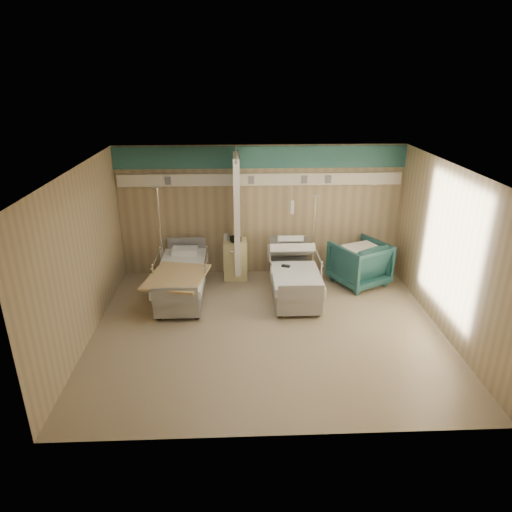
# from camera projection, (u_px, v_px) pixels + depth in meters

# --- Properties ---
(ground) EXTENTS (6.00, 5.00, 0.00)m
(ground) POSITION_uv_depth(u_px,v_px,m) (267.00, 329.00, 7.95)
(ground) COLOR gray
(ground) RESTS_ON ground
(room_walls) EXTENTS (6.04, 5.04, 2.82)m
(room_walls) POSITION_uv_depth(u_px,v_px,m) (266.00, 223.00, 7.48)
(room_walls) COLOR tan
(room_walls) RESTS_ON ground
(bed_right) EXTENTS (1.00, 2.16, 0.63)m
(bed_right) POSITION_uv_depth(u_px,v_px,m) (293.00, 281.00, 9.05)
(bed_right) COLOR white
(bed_right) RESTS_ON ground
(bed_left) EXTENTS (1.00, 2.16, 0.63)m
(bed_left) POSITION_uv_depth(u_px,v_px,m) (182.00, 283.00, 8.97)
(bed_left) COLOR white
(bed_left) RESTS_ON ground
(bedside_cabinet) EXTENTS (0.50, 0.48, 0.85)m
(bedside_cabinet) POSITION_uv_depth(u_px,v_px,m) (235.00, 259.00, 9.80)
(bedside_cabinet) COLOR #D3C684
(bedside_cabinet) RESTS_ON ground
(visitor_armchair) EXTENTS (1.35, 1.36, 0.93)m
(visitor_armchair) POSITION_uv_depth(u_px,v_px,m) (359.00, 263.00, 9.50)
(visitor_armchair) COLOR #1C4748
(visitor_armchair) RESTS_ON ground
(waffle_blanket) EXTENTS (0.87, 0.82, 0.08)m
(waffle_blanket) POSITION_uv_depth(u_px,v_px,m) (363.00, 241.00, 9.30)
(waffle_blanket) COLOR white
(waffle_blanket) RESTS_ON visitor_armchair
(iv_stand_right) EXTENTS (0.33, 0.33, 1.83)m
(iv_stand_right) POSITION_uv_depth(u_px,v_px,m) (312.00, 261.00, 9.85)
(iv_stand_right) COLOR silver
(iv_stand_right) RESTS_ON ground
(iv_stand_left) EXTENTS (0.37, 0.37, 2.05)m
(iv_stand_left) POSITION_uv_depth(u_px,v_px,m) (163.00, 263.00, 9.63)
(iv_stand_left) COLOR silver
(iv_stand_left) RESTS_ON ground
(call_remote) EXTENTS (0.18, 0.13, 0.04)m
(call_remote) POSITION_uv_depth(u_px,v_px,m) (286.00, 266.00, 8.89)
(call_remote) COLOR black
(call_remote) RESTS_ON bed_right
(tan_blanket) EXTENTS (1.22, 1.43, 0.04)m
(tan_blanket) POSITION_uv_depth(u_px,v_px,m) (177.00, 277.00, 8.41)
(tan_blanket) COLOR tan
(tan_blanket) RESTS_ON bed_left
(toiletry_bag) EXTENTS (0.24, 0.20, 0.11)m
(toiletry_bag) POSITION_uv_depth(u_px,v_px,m) (236.00, 239.00, 9.57)
(toiletry_bag) COLOR black
(toiletry_bag) RESTS_ON bedside_cabinet
(white_cup) EXTENTS (0.11, 0.11, 0.13)m
(white_cup) POSITION_uv_depth(u_px,v_px,m) (226.00, 237.00, 9.66)
(white_cup) COLOR white
(white_cup) RESTS_ON bedside_cabinet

